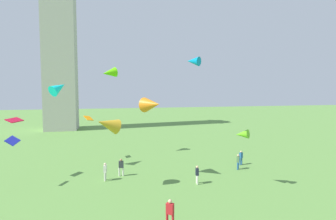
{
  "coord_description": "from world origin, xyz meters",
  "views": [
    {
      "loc": [
        -4.56,
        -6.06,
        8.66
      ],
      "look_at": [
        0.97,
        17.76,
        6.79
      ],
      "focal_mm": 28.76,
      "sensor_mm": 36.0,
      "label": 1
    }
  ],
  "objects_px": {
    "person_3": "(121,166)",
    "person_0": "(238,161)",
    "monument_obelisk": "(59,22)",
    "kite_flying_6": "(193,61)",
    "person_1": "(197,174)",
    "person_5": "(170,212)",
    "kite_flying_1": "(13,141)",
    "kite_flying_2": "(14,120)",
    "kite_flying_0": "(59,88)",
    "kite_flying_8": "(109,73)",
    "kite_flying_7": "(108,124)",
    "person_2": "(241,157)",
    "person_4": "(105,171)",
    "kite_flying_3": "(88,118)",
    "kite_flying_4": "(152,105)",
    "kite_flying_5": "(242,134)"
  },
  "relations": [
    {
      "from": "kite_flying_4",
      "to": "person_3",
      "type": "bearing_deg",
      "value": 112.34
    },
    {
      "from": "kite_flying_2",
      "to": "kite_flying_4",
      "type": "xyz_separation_m",
      "value": [
        12.56,
        -2.79,
        1.45
      ]
    },
    {
      "from": "monument_obelisk",
      "to": "kite_flying_6",
      "type": "distance_m",
      "value": 46.26
    },
    {
      "from": "person_5",
      "to": "kite_flying_0",
      "type": "xyz_separation_m",
      "value": [
        -8.6,
        14.33,
        7.81
      ]
    },
    {
      "from": "kite_flying_7",
      "to": "kite_flying_1",
      "type": "bearing_deg",
      "value": -132.54
    },
    {
      "from": "kite_flying_7",
      "to": "kite_flying_0",
      "type": "bearing_deg",
      "value": -172.38
    },
    {
      "from": "monument_obelisk",
      "to": "person_0",
      "type": "distance_m",
      "value": 47.79
    },
    {
      "from": "person_1",
      "to": "kite_flying_7",
      "type": "xyz_separation_m",
      "value": [
        -7.93,
        -0.01,
        4.79
      ]
    },
    {
      "from": "kite_flying_2",
      "to": "kite_flying_6",
      "type": "xyz_separation_m",
      "value": [
        15.01,
        -7.59,
        5.04
      ]
    },
    {
      "from": "monument_obelisk",
      "to": "kite_flying_8",
      "type": "distance_m",
      "value": 30.8
    },
    {
      "from": "kite_flying_1",
      "to": "kite_flying_7",
      "type": "bearing_deg",
      "value": 87.49
    },
    {
      "from": "person_1",
      "to": "person_5",
      "type": "xyz_separation_m",
      "value": [
        -4.25,
        -7.04,
        0.06
      ]
    },
    {
      "from": "person_4",
      "to": "kite_flying_7",
      "type": "relative_size",
      "value": 0.69
    },
    {
      "from": "person_2",
      "to": "kite_flying_3",
      "type": "height_order",
      "value": "kite_flying_3"
    },
    {
      "from": "kite_flying_3",
      "to": "kite_flying_8",
      "type": "height_order",
      "value": "kite_flying_8"
    },
    {
      "from": "kite_flying_1",
      "to": "kite_flying_6",
      "type": "height_order",
      "value": "kite_flying_6"
    },
    {
      "from": "kite_flying_0",
      "to": "kite_flying_3",
      "type": "xyz_separation_m",
      "value": [
        2.72,
        3.6,
        -3.64
      ]
    },
    {
      "from": "kite_flying_2",
      "to": "kite_flying_7",
      "type": "xyz_separation_m",
      "value": [
        8.49,
        -4.73,
        -0.04
      ]
    },
    {
      "from": "person_1",
      "to": "kite_flying_2",
      "type": "height_order",
      "value": "kite_flying_2"
    },
    {
      "from": "person_2",
      "to": "kite_flying_7",
      "type": "bearing_deg",
      "value": 166.42
    },
    {
      "from": "kite_flying_6",
      "to": "person_1",
      "type": "bearing_deg",
      "value": -158.93
    },
    {
      "from": "person_5",
      "to": "kite_flying_3",
      "type": "xyz_separation_m",
      "value": [
        -5.88,
        17.92,
        4.17
      ]
    },
    {
      "from": "person_4",
      "to": "person_2",
      "type": "bearing_deg",
      "value": -73.08
    },
    {
      "from": "kite_flying_3",
      "to": "person_2",
      "type": "bearing_deg",
      "value": 40.47
    },
    {
      "from": "kite_flying_2",
      "to": "kite_flying_6",
      "type": "height_order",
      "value": "kite_flying_6"
    },
    {
      "from": "person_1",
      "to": "kite_flying_0",
      "type": "height_order",
      "value": "kite_flying_0"
    },
    {
      "from": "kite_flying_4",
      "to": "kite_flying_6",
      "type": "height_order",
      "value": "kite_flying_6"
    },
    {
      "from": "monument_obelisk",
      "to": "kite_flying_0",
      "type": "distance_m",
      "value": 34.84
    },
    {
      "from": "monument_obelisk",
      "to": "person_4",
      "type": "xyz_separation_m",
      "value": [
        9.15,
        -36.0,
        -21.91
      ]
    },
    {
      "from": "person_2",
      "to": "person_3",
      "type": "relative_size",
      "value": 0.93
    },
    {
      "from": "person_3",
      "to": "kite_flying_5",
      "type": "relative_size",
      "value": 1.22
    },
    {
      "from": "person_5",
      "to": "kite_flying_0",
      "type": "distance_m",
      "value": 18.44
    },
    {
      "from": "kite_flying_7",
      "to": "kite_flying_6",
      "type": "bearing_deg",
      "value": 39.92
    },
    {
      "from": "person_1",
      "to": "person_5",
      "type": "bearing_deg",
      "value": 158.05
    },
    {
      "from": "monument_obelisk",
      "to": "kite_flying_5",
      "type": "relative_size",
      "value": 31.65
    },
    {
      "from": "person_4",
      "to": "kite_flying_4",
      "type": "relative_size",
      "value": 0.67
    },
    {
      "from": "person_1",
      "to": "person_0",
      "type": "bearing_deg",
      "value": -51.4
    },
    {
      "from": "kite_flying_0",
      "to": "monument_obelisk",
      "type": "bearing_deg",
      "value": -39.02
    },
    {
      "from": "monument_obelisk",
      "to": "kite_flying_0",
      "type": "xyz_separation_m",
      "value": [
        4.53,
        -31.56,
        -14.05
      ]
    },
    {
      "from": "person_4",
      "to": "kite_flying_5",
      "type": "height_order",
      "value": "kite_flying_5"
    },
    {
      "from": "person_3",
      "to": "person_0",
      "type": "bearing_deg",
      "value": 7.74
    },
    {
      "from": "kite_flying_2",
      "to": "person_4",
      "type": "bearing_deg",
      "value": -70.34
    },
    {
      "from": "monument_obelisk",
      "to": "person_2",
      "type": "distance_m",
      "value": 47.25
    },
    {
      "from": "person_3",
      "to": "monument_obelisk",
      "type": "bearing_deg",
      "value": 117.43
    },
    {
      "from": "person_2",
      "to": "kite_flying_6",
      "type": "distance_m",
      "value": 15.12
    },
    {
      "from": "person_5",
      "to": "kite_flying_1",
      "type": "xyz_separation_m",
      "value": [
        -11.65,
        9.34,
        3.25
      ]
    },
    {
      "from": "kite_flying_5",
      "to": "kite_flying_8",
      "type": "height_order",
      "value": "kite_flying_8"
    },
    {
      "from": "person_0",
      "to": "person_2",
      "type": "relative_size",
      "value": 1.0
    },
    {
      "from": "kite_flying_3",
      "to": "kite_flying_4",
      "type": "xyz_separation_m",
      "value": [
        6.27,
        -8.95,
        2.06
      ]
    },
    {
      "from": "monument_obelisk",
      "to": "kite_flying_0",
      "type": "height_order",
      "value": "monument_obelisk"
    }
  ]
}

